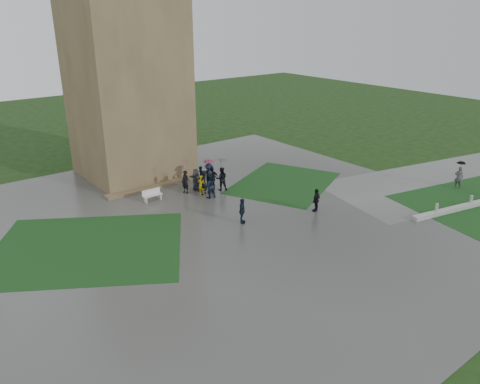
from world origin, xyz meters
TOP-DOWN VIEW (x-y plane):
  - ground at (0.00, 0.00)m, footprint 120.00×120.00m
  - plaza at (0.00, 2.00)m, footprint 34.00×34.00m
  - lawn_inset_left at (-8.50, 4.00)m, footprint 14.10×13.46m
  - lawn_inset_right at (8.50, 5.00)m, footprint 11.12×10.15m
  - tower at (0.00, 15.00)m, footprint 8.00×8.00m
  - tower_plinth at (0.00, 10.60)m, footprint 9.00×0.80m
  - bench at (-1.86, 8.27)m, footprint 1.48×0.47m
  - visitor_cluster at (2.42, 7.42)m, footprint 3.65×3.42m
  - pedestrian_mid at (0.95, 1.01)m, footprint 1.12×1.14m
  - pedestrian_near at (6.29, -0.64)m, footprint 1.10×0.82m
  - pedestrian_path at (18.64, -4.40)m, footprint 0.68×0.76m

SIDE VIEW (x-z plane):
  - ground at x=0.00m, z-range 0.00..0.00m
  - plaza at x=0.00m, z-range 0.00..0.02m
  - lawn_inset_left at x=-8.50m, z-range 0.02..0.03m
  - lawn_inset_right at x=8.50m, z-range 0.02..0.03m
  - tower_plinth at x=0.00m, z-range 0.02..0.24m
  - bench at x=-1.86m, z-range 0.03..0.89m
  - pedestrian_near at x=6.29m, z-range 0.02..1.69m
  - pedestrian_mid at x=0.95m, z-range 0.02..1.76m
  - visitor_cluster at x=2.42m, z-range -0.06..2.60m
  - pedestrian_path at x=18.64m, z-range 0.17..2.42m
  - tower at x=0.00m, z-range 0.00..18.00m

